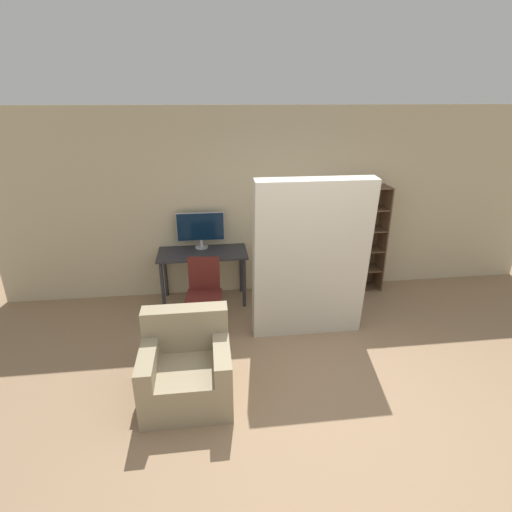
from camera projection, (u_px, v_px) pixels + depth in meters
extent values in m
plane|color=#937556|center=(329.00, 417.00, 3.73)|extent=(16.00, 16.00, 0.00)
cube|color=#C6B793|center=(279.00, 203.00, 5.82)|extent=(8.00, 0.06, 2.70)
cube|color=#2D2D33|center=(203.00, 253.00, 5.61)|extent=(1.24, 0.59, 0.03)
cylinder|color=#2D2D33|center=(163.00, 287.00, 5.47)|extent=(0.05, 0.05, 0.73)
cylinder|color=#2D2D33|center=(244.00, 283.00, 5.60)|extent=(0.05, 0.05, 0.73)
cylinder|color=#2D2D33|center=(166.00, 273.00, 5.90)|extent=(0.05, 0.05, 0.73)
cylinder|color=#2D2D33|center=(241.00, 269.00, 6.03)|extent=(0.05, 0.05, 0.73)
cylinder|color=#B7B7BC|center=(202.00, 247.00, 5.77)|extent=(0.18, 0.18, 0.02)
cylinder|color=#B7B7BC|center=(201.00, 243.00, 5.75)|extent=(0.04, 0.04, 0.10)
cube|color=#B7B7BC|center=(201.00, 227.00, 5.66)|extent=(0.68, 0.02, 0.42)
cube|color=#0A1E38|center=(201.00, 227.00, 5.66)|extent=(0.65, 0.03, 0.39)
cylinder|color=#4C4C51|center=(205.00, 328.00, 5.15)|extent=(0.52, 0.52, 0.03)
cylinder|color=#4C4C51|center=(205.00, 314.00, 5.07)|extent=(0.05, 0.05, 0.40)
cube|color=#591E19|center=(204.00, 298.00, 4.98)|extent=(0.48, 0.48, 0.05)
cube|color=#591E19|center=(204.00, 273.00, 5.08)|extent=(0.40, 0.07, 0.45)
cube|color=brown|center=(333.00, 241.00, 5.93)|extent=(0.02, 0.35, 1.60)
cube|color=brown|center=(383.00, 239.00, 6.02)|extent=(0.02, 0.35, 1.60)
cube|color=brown|center=(354.00, 236.00, 6.12)|extent=(0.79, 0.02, 1.60)
cube|color=brown|center=(353.00, 287.00, 6.27)|extent=(0.75, 0.31, 0.02)
cube|color=brown|center=(355.00, 269.00, 6.15)|extent=(0.75, 0.31, 0.02)
cube|color=brown|center=(357.00, 250.00, 6.03)|extent=(0.75, 0.31, 0.02)
cube|color=brown|center=(359.00, 230.00, 5.91)|extent=(0.75, 0.31, 0.02)
cube|color=brown|center=(361.00, 209.00, 5.80)|extent=(0.75, 0.31, 0.02)
cube|color=brown|center=(363.00, 187.00, 5.68)|extent=(0.75, 0.31, 0.02)
cube|color=teal|center=(333.00, 282.00, 6.17)|extent=(0.04, 0.22, 0.22)
cube|color=silver|center=(334.00, 281.00, 6.21)|extent=(0.02, 0.26, 0.22)
cube|color=teal|center=(337.00, 281.00, 6.20)|extent=(0.03, 0.25, 0.23)
cube|color=orange|center=(339.00, 280.00, 6.21)|extent=(0.03, 0.24, 0.26)
cube|color=#7A2D84|center=(333.00, 262.00, 6.06)|extent=(0.02, 0.21, 0.26)
cube|color=brown|center=(336.00, 263.00, 6.05)|extent=(0.03, 0.23, 0.23)
cube|color=gold|center=(338.00, 264.00, 6.06)|extent=(0.03, 0.25, 0.20)
cube|color=silver|center=(339.00, 262.00, 6.09)|extent=(0.02, 0.24, 0.23)
cube|color=teal|center=(343.00, 264.00, 6.07)|extent=(0.04, 0.18, 0.20)
cube|color=orange|center=(335.00, 242.00, 5.95)|extent=(0.03, 0.19, 0.26)
cube|color=teal|center=(338.00, 242.00, 5.93)|extent=(0.02, 0.18, 0.27)
cube|color=#1E4C9E|center=(340.00, 243.00, 5.95)|extent=(0.03, 0.21, 0.22)
cube|color=#7A2D84|center=(343.00, 243.00, 5.92)|extent=(0.04, 0.22, 0.24)
cube|color=#7A2D84|center=(345.00, 243.00, 5.97)|extent=(0.04, 0.24, 0.20)
cube|color=#232328|center=(347.00, 242.00, 5.98)|extent=(0.02, 0.22, 0.23)
cube|color=orange|center=(350.00, 243.00, 5.98)|extent=(0.03, 0.22, 0.20)
cube|color=#7A2D84|center=(336.00, 223.00, 5.89)|extent=(0.04, 0.20, 0.18)
cube|color=silver|center=(340.00, 223.00, 5.82)|extent=(0.02, 0.20, 0.22)
cube|color=gold|center=(341.00, 223.00, 5.80)|extent=(0.02, 0.23, 0.23)
cube|color=teal|center=(344.00, 224.00, 5.82)|extent=(0.03, 0.25, 0.20)
cube|color=#287A38|center=(338.00, 200.00, 5.72)|extent=(0.04, 0.25, 0.25)
cube|color=brown|center=(342.00, 203.00, 5.68)|extent=(0.02, 0.20, 0.19)
cube|color=teal|center=(343.00, 201.00, 5.75)|extent=(0.04, 0.23, 0.22)
cube|color=gold|center=(345.00, 201.00, 5.78)|extent=(0.03, 0.19, 0.21)
cube|color=#7A2D84|center=(349.00, 202.00, 5.67)|extent=(0.02, 0.17, 0.22)
cube|color=red|center=(350.00, 201.00, 5.74)|extent=(0.02, 0.20, 0.22)
cube|color=red|center=(353.00, 200.00, 5.70)|extent=(0.03, 0.22, 0.28)
cube|color=gold|center=(355.00, 201.00, 5.71)|extent=(0.02, 0.20, 0.23)
cube|color=beige|center=(311.00, 261.00, 4.70)|extent=(1.36, 0.36, 1.99)
cube|color=beige|center=(366.00, 258.00, 4.78)|extent=(0.01, 0.36, 1.95)
cube|color=gray|center=(187.00, 381.00, 3.91)|extent=(0.85, 0.80, 0.40)
cube|color=gray|center=(186.00, 328.00, 4.03)|extent=(0.85, 0.20, 0.45)
cube|color=gray|center=(148.00, 358.00, 3.76)|extent=(0.16, 0.80, 0.20)
cube|color=gray|center=(222.00, 353.00, 3.84)|extent=(0.16, 0.80, 0.20)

